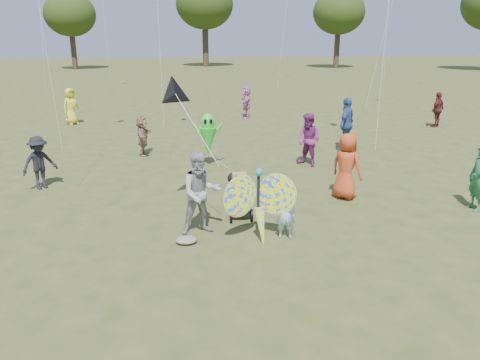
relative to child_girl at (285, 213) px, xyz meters
name	(u,v)px	position (x,y,z in m)	size (l,w,h in m)	color
ground	(260,256)	(-0.67, -0.76, -0.58)	(160.00, 160.00, 0.00)	#51592B
child_girl	(285,213)	(0.00, 0.00, 0.00)	(0.42, 0.28, 1.16)	#A2CDE6
adult_man	(201,193)	(-1.74, 0.52, 0.33)	(0.89, 0.69, 1.82)	#99989E
grey_bag	(186,240)	(-2.08, 0.01, -0.51)	(0.45, 0.37, 0.14)	gray
crowd_a	(346,166)	(2.12, 2.31, 0.29)	(0.85, 0.55, 1.74)	#BD421E
crowd_b	(39,163)	(-6.04, 4.13, 0.17)	(0.96, 0.55, 1.49)	black
crowd_c	(346,124)	(3.92, 7.44, 0.40)	(1.15, 0.48, 1.96)	#345390
crowd_d	(143,136)	(-3.48, 7.58, 0.13)	(1.31, 0.42, 1.41)	#92745A
crowd_e	(309,140)	(1.98, 5.53, 0.28)	(0.84, 0.65, 1.72)	#7B296D
crowd_f	(479,178)	(5.02, 1.09, 0.23)	(0.59, 0.39, 1.62)	#286A41
crowd_g	(71,106)	(-7.29, 14.10, 0.28)	(0.84, 0.55, 1.71)	yellow
crowd_h	(438,110)	(9.64, 11.26, 0.23)	(0.95, 0.39, 1.61)	#53201B
crowd_j	(246,102)	(1.24, 14.93, 0.23)	(1.50, 0.48, 1.62)	#C671B1
jogging_stroller	(239,191)	(-0.81, 1.40, 0.03)	(0.54, 1.06, 1.09)	black
butterfly_kite	(259,205)	(-0.56, -0.04, 0.21)	(1.74, 0.75, 1.76)	#FF5328
delta_kite_rig	(175,94)	(-2.21, 1.99, 2.26)	(1.33, 1.70, 1.80)	black
alien_kite	(208,137)	(-1.26, 5.90, 0.39)	(1.12, 0.69, 1.74)	green
tree_line	(225,7)	(3.00, 44.23, 6.28)	(91.78, 33.60, 10.79)	#3A2D21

